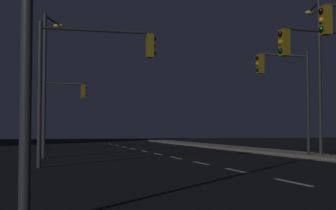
# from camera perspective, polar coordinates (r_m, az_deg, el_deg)

# --- Properties ---
(ground_plane) EXTENTS (112.00, 112.00, 0.00)m
(ground_plane) POSITION_cam_1_polar(r_m,az_deg,el_deg) (21.98, 3.37, -6.61)
(ground_plane) COLOR black
(ground_plane) RESTS_ON ground
(lane_markings_center) EXTENTS (0.14, 50.00, 0.01)m
(lane_markings_center) POSITION_cam_1_polar(r_m,az_deg,el_deg) (25.32, 0.92, -6.09)
(lane_markings_center) COLOR silver
(lane_markings_center) RESTS_ON ground
(lane_edge_line) EXTENTS (0.14, 53.00, 0.01)m
(lane_edge_line) POSITION_cam_1_polar(r_m,az_deg,el_deg) (28.84, 11.57, -5.64)
(lane_edge_line) COLOR silver
(lane_edge_line) RESTS_ON ground
(traffic_light_mid_left) EXTENTS (3.15, 0.53, 5.39)m
(traffic_light_mid_left) POSITION_cam_1_polar(r_m,az_deg,el_deg) (26.20, 13.44, 2.60)
(traffic_light_mid_left) COLOR #2D3033
(traffic_light_mid_left) RESTS_ON sidewalk_right
(traffic_light_mid_right) EXTENTS (4.63, 0.34, 5.60)m
(traffic_light_mid_right) POSITION_cam_1_polar(r_m,az_deg,el_deg) (19.71, -8.78, 4.57)
(traffic_light_mid_right) COLOR #38383D
(traffic_light_mid_right) RESTS_ON ground
(traffic_light_far_right) EXTENTS (3.28, 0.67, 5.02)m
(traffic_light_far_right) POSITION_cam_1_polar(r_m,az_deg,el_deg) (36.65, -12.10, 0.47)
(traffic_light_far_right) COLOR #2D3033
(traffic_light_far_right) RESTS_ON ground
(street_lamp_across_street) EXTENTS (0.94, 2.15, 8.13)m
(street_lamp_across_street) POSITION_cam_1_polar(r_m,az_deg,el_deg) (27.39, 16.85, 4.73)
(street_lamp_across_street) COLOR #2D3033
(street_lamp_across_street) RESTS_ON sidewalk_right
(street_lamp_corner) EXTENTS (1.10, 2.09, 7.42)m
(street_lamp_corner) POSITION_cam_1_polar(r_m,az_deg,el_deg) (26.50, -13.73, 3.82)
(street_lamp_corner) COLOR #38383D
(street_lamp_corner) RESTS_ON ground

